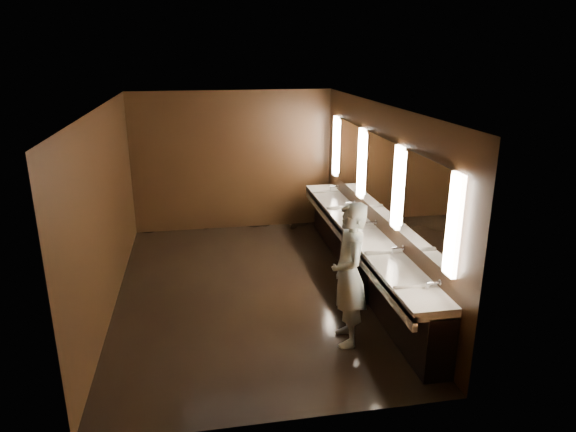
% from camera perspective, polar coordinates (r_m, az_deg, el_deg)
% --- Properties ---
extents(floor, '(6.00, 6.00, 0.00)m').
position_cam_1_polar(floor, '(8.05, -4.19, -8.17)').
color(floor, black).
rests_on(floor, ground).
extents(ceiling, '(4.00, 6.00, 0.02)m').
position_cam_1_polar(ceiling, '(7.27, -4.71, 12.05)').
color(ceiling, '#2D2D2B').
rests_on(ceiling, wall_back).
extents(wall_back, '(4.00, 0.02, 2.80)m').
position_cam_1_polar(wall_back, '(10.44, -6.15, 6.06)').
color(wall_back, black).
rests_on(wall_back, floor).
extents(wall_front, '(4.00, 0.02, 2.80)m').
position_cam_1_polar(wall_front, '(4.77, -0.65, -8.81)').
color(wall_front, black).
rests_on(wall_front, floor).
extents(wall_left, '(0.02, 6.00, 2.80)m').
position_cam_1_polar(wall_left, '(7.62, -19.56, 0.58)').
color(wall_left, black).
rests_on(wall_left, floor).
extents(wall_right, '(0.02, 6.00, 2.80)m').
position_cam_1_polar(wall_right, '(7.98, 10.01, 2.13)').
color(wall_right, black).
rests_on(wall_right, floor).
extents(sink_counter, '(0.55, 5.40, 1.01)m').
position_cam_1_polar(sink_counter, '(8.20, 8.30, -4.02)').
color(sink_counter, black).
rests_on(sink_counter, floor).
extents(mirror_band, '(0.06, 5.03, 1.15)m').
position_cam_1_polar(mirror_band, '(7.89, 10.01, 4.56)').
color(mirror_band, '#FAE3C6').
rests_on(mirror_band, wall_right).
extents(person, '(0.49, 0.70, 1.83)m').
position_cam_1_polar(person, '(6.38, 6.78, -6.51)').
color(person, '#9CC2E9').
rests_on(person, floor).
extents(trash_bin, '(0.48, 0.48, 0.60)m').
position_cam_1_polar(trash_bin, '(7.71, 8.05, -7.10)').
color(trash_bin, black).
rests_on(trash_bin, floor).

